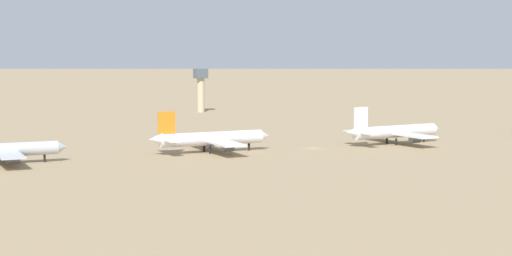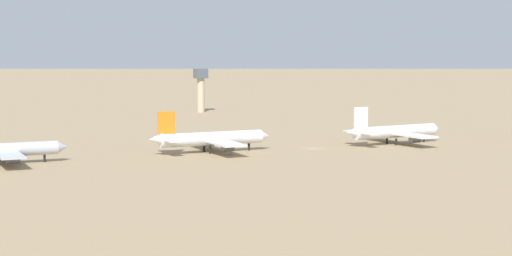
{
  "view_description": "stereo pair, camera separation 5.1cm",
  "coord_description": "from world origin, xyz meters",
  "px_view_note": "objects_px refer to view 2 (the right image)",
  "views": [
    {
      "loc": [
        -107.42,
        -217.47,
        29.92
      ],
      "look_at": [
        -15.57,
        4.71,
        6.0
      ],
      "focal_mm": 60.03,
      "sensor_mm": 36.0,
      "label": 1
    },
    {
      "loc": [
        -107.37,
        -217.49,
        29.92
      ],
      "look_at": [
        -15.57,
        4.71,
        6.0
      ],
      "focal_mm": 60.03,
      "sensor_mm": 36.0,
      "label": 2
    }
  ],
  "objects_px": {
    "parked_jet_yellow_1": "(0,150)",
    "parked_jet_orange_2": "(210,139)",
    "control_tower": "(201,86)",
    "parked_jet_white_3": "(394,132)"
  },
  "relations": [
    {
      "from": "parked_jet_white_3",
      "to": "parked_jet_orange_2",
      "type": "bearing_deg",
      "value": 170.12
    },
    {
      "from": "parked_jet_yellow_1",
      "to": "control_tower",
      "type": "height_order",
      "value": "control_tower"
    },
    {
      "from": "parked_jet_yellow_1",
      "to": "control_tower",
      "type": "distance_m",
      "value": 166.09
    },
    {
      "from": "parked_jet_white_3",
      "to": "control_tower",
      "type": "bearing_deg",
      "value": 88.98
    },
    {
      "from": "control_tower",
      "to": "parked_jet_yellow_1",
      "type": "bearing_deg",
      "value": -126.12
    },
    {
      "from": "parked_jet_white_3",
      "to": "control_tower",
      "type": "height_order",
      "value": "control_tower"
    },
    {
      "from": "parked_jet_yellow_1",
      "to": "control_tower",
      "type": "relative_size",
      "value": 1.75
    },
    {
      "from": "parked_jet_yellow_1",
      "to": "parked_jet_orange_2",
      "type": "relative_size",
      "value": 0.93
    },
    {
      "from": "parked_jet_orange_2",
      "to": "parked_jet_white_3",
      "type": "distance_m",
      "value": 56.89
    },
    {
      "from": "parked_jet_yellow_1",
      "to": "parked_jet_orange_2",
      "type": "xyz_separation_m",
      "value": [
        55.72,
        2.13,
        0.27
      ]
    }
  ]
}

